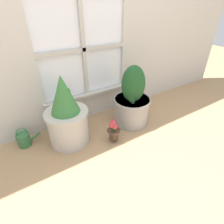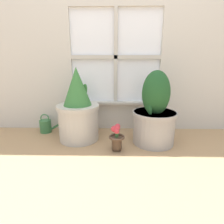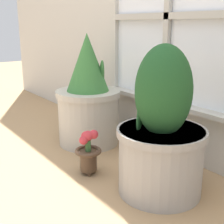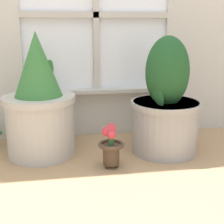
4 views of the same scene
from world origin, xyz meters
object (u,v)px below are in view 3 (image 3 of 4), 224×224
potted_plant_left (88,99)px  watering_can (80,114)px  flower_vase (88,152)px  potted_plant_right (161,136)px

potted_plant_left → watering_can: size_ratio=3.22×
potted_plant_left → flower_vase: potted_plant_left is taller
potted_plant_right → potted_plant_left: bearing=174.5°
flower_vase → watering_can: size_ratio=1.08×
potted_plant_left → watering_can: potted_plant_left is taller
flower_vase → watering_can: bearing=152.3°
flower_vase → watering_can: flower_vase is taller
flower_vase → potted_plant_left: bearing=147.3°
potted_plant_right → watering_can: potted_plant_right is taller
potted_plant_right → watering_can: (-1.08, 0.23, -0.19)m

